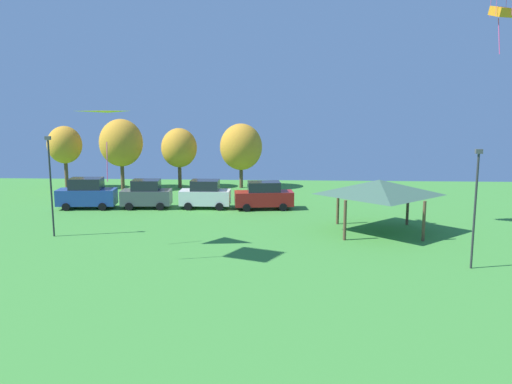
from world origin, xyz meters
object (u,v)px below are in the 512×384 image
parked_car_leftmost (87,194)px  treeline_tree_2 (179,148)px  light_post_0 (475,202)px  kite_flying_8 (501,3)px  light_post_1 (51,181)px  treeline_tree_3 (241,147)px  parked_car_rightmost_in_row (264,196)px  treeline_tree_1 (121,143)px  parked_car_second_from_left (146,194)px  parked_car_third_from_left (205,194)px  kite_flying_1 (108,128)px  treeline_tree_0 (65,145)px  park_pavilion (379,187)px

parked_car_leftmost → treeline_tree_2: bearing=58.0°
parked_car_leftmost → light_post_0: size_ratio=0.75×
kite_flying_8 → treeline_tree_2: bearing=134.2°
light_post_1 → treeline_tree_3: bearing=61.7°
parked_car_rightmost_in_row → treeline_tree_1: (-14.42, 9.19, 3.51)m
kite_flying_8 → light_post_1: kite_flying_8 is taller
parked_car_second_from_left → treeline_tree_1: bearing=113.7°
treeline_tree_1 → treeline_tree_2: bearing=12.5°
light_post_0 → treeline_tree_3: bearing=119.0°
kite_flying_8 → parked_car_third_from_left: kite_flying_8 is taller
kite_flying_1 → treeline_tree_0: 23.20m
parked_car_rightmost_in_row → treeline_tree_0: 22.33m
parked_car_second_from_left → parked_car_third_from_left: (4.86, 0.20, -0.01)m
park_pavilion → light_post_0: size_ratio=1.01×
parked_car_leftmost → parked_car_third_from_left: parked_car_leftmost is taller
kite_flying_8 → parked_car_leftmost: kite_flying_8 is taller
parked_car_third_from_left → light_post_0: (16.48, -15.29, 2.44)m
park_pavilion → treeline_tree_2: bearing=133.7°
parked_car_rightmost_in_row → treeline_tree_0: size_ratio=0.78×
treeline_tree_2 → parked_car_second_from_left: bearing=-94.5°
parked_car_rightmost_in_row → treeline_tree_1: bearing=140.0°
treeline_tree_0 → park_pavilion: bearing=-30.3°
parked_car_leftmost → parked_car_rightmost_in_row: 14.58m
treeline_tree_3 → kite_flying_8: bearing=-55.3°
treeline_tree_1 → light_post_1: bearing=-87.3°
light_post_1 → kite_flying_1: bearing=-19.3°
kite_flying_8 → treeline_tree_2: size_ratio=0.59×
light_post_1 → treeline_tree_2: size_ratio=1.09×
parked_car_third_from_left → parked_car_rightmost_in_row: 4.86m
treeline_tree_3 → treeline_tree_0: bearing=-175.0°
light_post_0 → treeline_tree_0: light_post_0 is taller
parked_car_leftmost → light_post_0: 30.12m
kite_flying_1 → treeline_tree_2: bearing=89.5°
light_post_0 → light_post_1: 25.78m
light_post_0 → light_post_1: bearing=167.4°
park_pavilion → light_post_1: (-21.54, -2.21, 0.62)m
park_pavilion → light_post_0: (3.62, -7.83, 0.52)m
kite_flying_1 → parked_car_leftmost: 13.37m
light_post_0 → treeline_tree_2: (-20.52, 25.53, 0.45)m
parked_car_third_from_left → treeline_tree_1: treeline_tree_1 is taller
parked_car_second_from_left → light_post_0: light_post_0 is taller
parked_car_leftmost → treeline_tree_3: size_ratio=0.74×
parked_car_leftmost → parked_car_third_from_left: (9.72, 0.61, -0.08)m
parked_car_leftmost → light_post_0: (26.20, -14.68, 2.36)m
parked_car_leftmost → treeline_tree_1: (0.15, 9.63, 3.40)m
parked_car_second_from_left → parked_car_leftmost: bearing=-178.6°
kite_flying_8 → parked_car_rightmost_in_row: kite_flying_8 is taller
kite_flying_1 → parked_car_third_from_left: (4.21, 11.24, -6.04)m
parked_car_rightmost_in_row → treeline_tree_0: bearing=148.1°
treeline_tree_1 → treeline_tree_3: size_ratio=1.08×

